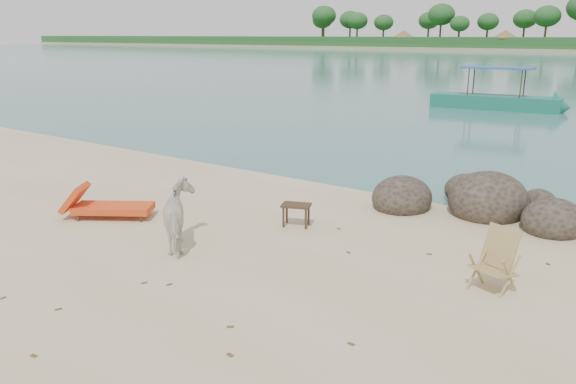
% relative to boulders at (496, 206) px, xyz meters
% --- Properties ---
extents(boulders, '(6.45, 3.02, 1.26)m').
position_rel_boulders_xyz_m(boulders, '(0.00, 0.00, 0.00)').
color(boulders, black).
rests_on(boulders, ground).
extents(cow, '(1.49, 1.41, 1.19)m').
position_rel_boulders_xyz_m(cow, '(-4.17, -5.24, 0.36)').
color(cow, beige).
rests_on(cow, ground).
extents(side_table, '(0.67, 0.55, 0.46)m').
position_rel_boulders_xyz_m(side_table, '(-3.12, -3.07, -0.01)').
color(side_table, '#382916').
rests_on(side_table, ground).
extents(lounge_chair, '(2.10, 1.71, 0.61)m').
position_rel_boulders_xyz_m(lounge_chair, '(-6.62, -4.87, 0.07)').
color(lounge_chair, '#D44519').
rests_on(lounge_chair, ground).
extents(deck_chair, '(0.78, 0.82, 0.94)m').
position_rel_boulders_xyz_m(deck_chair, '(1.01, -3.77, 0.23)').
color(deck_chair, tan).
rests_on(deck_chair, ground).
extents(boat_near, '(7.44, 2.44, 3.54)m').
position_rel_boulders_xyz_m(boat_near, '(-5.43, 18.85, 1.53)').
color(boat_near, '#176A55').
rests_on(boat_near, water).
extents(dead_leaves, '(8.56, 7.19, 0.00)m').
position_rel_boulders_xyz_m(dead_leaves, '(-2.34, -6.16, -0.23)').
color(dead_leaves, brown).
rests_on(dead_leaves, ground).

